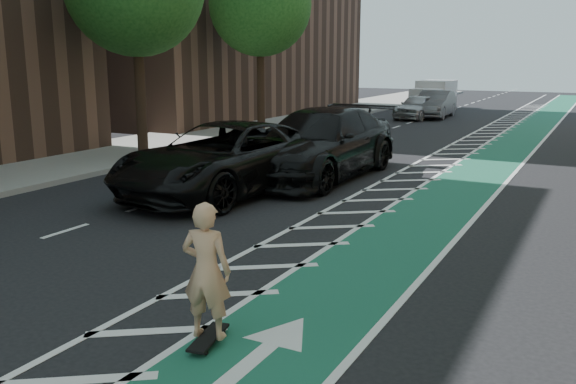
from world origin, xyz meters
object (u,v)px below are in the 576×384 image
Objects in this scene: suv_near at (225,158)px; skateboarder at (206,271)px; barrel_a at (193,190)px; suv_far at (319,144)px.

skateboarder is at bearing -52.40° from suv_near.
suv_near is at bearing 94.17° from barrel_a.
barrel_a is (-4.50, 5.78, -0.57)m from skateboarder.
suv_near reaches higher than barrel_a.
skateboarder is 7.35m from barrel_a.
suv_near is 3.35m from suv_far.
suv_far is at bearing -83.80° from skateboarder.
skateboarder is 10.99m from suv_far.
suv_far is (-3.37, 10.46, 0.04)m from skateboarder.
suv_far is at bearing 76.47° from barrel_a.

